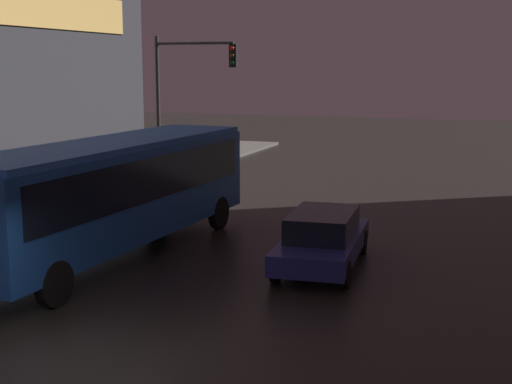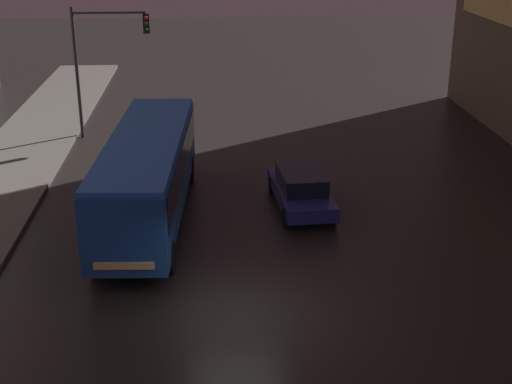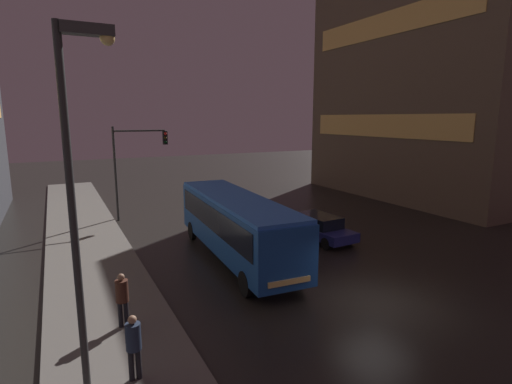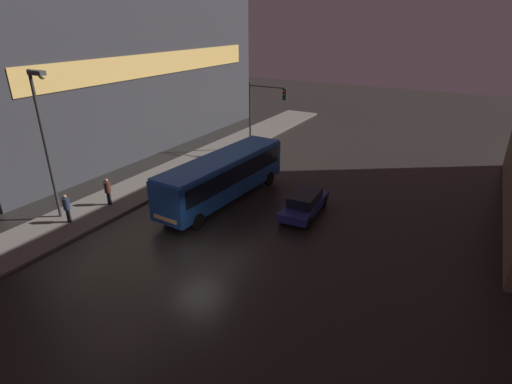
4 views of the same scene
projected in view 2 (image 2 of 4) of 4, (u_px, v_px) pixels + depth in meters
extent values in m
plane|color=black|center=(236.00, 313.00, 19.22)|extent=(120.00, 120.00, 0.00)
cube|color=#194793|center=(148.00, 173.00, 24.49)|extent=(3.02, 10.86, 2.37)
cube|color=black|center=(147.00, 162.00, 24.33)|extent=(3.04, 10.00, 1.10)
cube|color=blue|center=(146.00, 138.00, 24.03)|extent=(2.96, 10.64, 0.16)
cube|color=#F4CC72|center=(124.00, 266.00, 19.75)|extent=(1.70, 0.20, 0.20)
cylinder|color=black|center=(170.00, 257.00, 21.25)|extent=(0.31, 1.01, 1.00)
cylinder|color=black|center=(95.00, 258.00, 21.23)|extent=(0.31, 1.01, 1.00)
cylinder|color=black|center=(190.00, 169.00, 28.65)|extent=(0.31, 1.01, 1.00)
cylinder|color=black|center=(135.00, 169.00, 28.63)|extent=(0.31, 1.01, 1.00)
cube|color=navy|center=(301.00, 193.00, 26.02)|extent=(2.10, 4.70, 0.50)
cube|color=black|center=(301.00, 179.00, 25.82)|extent=(1.69, 2.62, 0.61)
cylinder|color=black|center=(333.00, 215.00, 24.74)|extent=(0.24, 0.65, 0.64)
cylinder|color=black|center=(286.00, 217.00, 24.53)|extent=(0.24, 0.65, 0.64)
cylinder|color=black|center=(313.00, 183.00, 27.67)|extent=(0.24, 0.65, 0.64)
cylinder|color=black|center=(272.00, 185.00, 27.47)|extent=(0.24, 0.65, 0.64)
cylinder|color=#2D2D2D|center=(77.00, 74.00, 33.31)|extent=(0.16, 0.16, 6.19)
cylinder|color=#2D2D2D|center=(109.00, 13.00, 32.40)|extent=(3.34, 0.12, 0.12)
cube|color=black|center=(146.00, 23.00, 32.69)|extent=(0.30, 0.24, 0.90)
sphere|color=red|center=(146.00, 18.00, 32.46)|extent=(0.18, 0.18, 0.18)
sphere|color=#3B2B07|center=(146.00, 24.00, 32.56)|extent=(0.18, 0.18, 0.18)
sphere|color=black|center=(146.00, 30.00, 32.66)|extent=(0.18, 0.18, 0.18)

